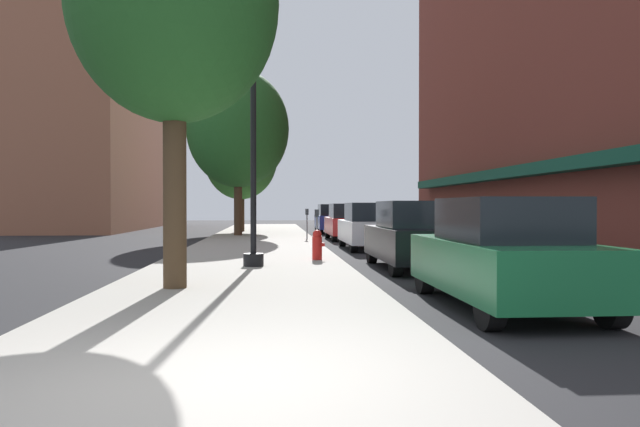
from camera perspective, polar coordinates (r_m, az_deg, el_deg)
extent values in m
plane|color=#232326|center=(23.16, 4.09, -3.13)|extent=(90.00, 90.00, 0.00)
cube|color=#A8A399|center=(23.90, -5.81, -2.87)|extent=(4.80, 50.00, 0.12)
cube|color=#144C38|center=(29.09, 17.99, 3.72)|extent=(0.90, 34.00, 0.50)
cube|color=#9E6047|center=(44.32, -19.95, 12.21)|extent=(6.00, 18.00, 20.87)
cube|color=#144C38|center=(44.46, -24.09, 2.63)|extent=(0.90, 15.30, 0.50)
cylinder|color=black|center=(14.44, -6.27, -4.34)|extent=(0.48, 0.48, 0.30)
cylinder|color=black|center=(14.46, -6.28, 6.58)|extent=(0.14, 0.14, 5.20)
sphere|color=silver|center=(15.01, -6.30, 17.19)|extent=(0.44, 0.44, 0.44)
cylinder|color=red|center=(16.06, -0.27, -3.26)|extent=(0.26, 0.26, 0.62)
sphere|color=red|center=(16.04, -0.27, -1.98)|extent=(0.24, 0.24, 0.24)
cylinder|color=red|center=(16.07, 0.23, -2.94)|extent=(0.12, 0.10, 0.10)
cylinder|color=slate|center=(20.56, -0.31, -1.80)|extent=(0.06, 0.06, 1.05)
cube|color=#33383D|center=(20.54, -0.31, 0.02)|extent=(0.14, 0.09, 0.26)
cylinder|color=slate|center=(26.44, -1.23, -1.25)|extent=(0.06, 0.06, 1.05)
cube|color=#33383D|center=(26.42, -1.23, 0.16)|extent=(0.14, 0.09, 0.26)
cylinder|color=#422D1E|center=(29.98, -7.71, 1.17)|extent=(0.40, 0.40, 3.35)
ellipsoid|color=#235B23|center=(30.22, -7.72, 7.91)|extent=(4.99, 4.99, 5.74)
cylinder|color=#4C3823|center=(10.79, -13.49, 2.66)|extent=(0.40, 0.40, 3.58)
ellipsoid|color=#235B23|center=(11.34, -13.53, 18.73)|extent=(3.61, 3.61, 4.15)
cylinder|color=#422D1E|center=(34.62, -7.44, 0.51)|extent=(0.40, 0.40, 2.64)
ellipsoid|color=#2D6B28|center=(34.74, -7.45, 5.25)|extent=(4.14, 4.14, 4.76)
cylinder|color=black|center=(10.85, 9.80, -5.74)|extent=(0.22, 0.64, 0.64)
cylinder|color=black|center=(11.34, 17.50, -5.49)|extent=(0.22, 0.64, 0.64)
cylinder|color=black|center=(7.82, 15.65, -8.26)|extent=(0.22, 0.64, 0.64)
cylinder|color=black|center=(8.48, 25.69, -7.60)|extent=(0.22, 0.64, 0.64)
cube|color=#196638|center=(9.54, 16.76, -4.71)|extent=(1.80, 4.30, 0.76)
cube|color=black|center=(9.36, 17.10, -0.52)|extent=(1.56, 2.20, 0.64)
cylinder|color=black|center=(16.42, 4.88, -3.56)|extent=(0.22, 0.64, 0.64)
cylinder|color=black|center=(16.74, 10.16, -3.49)|extent=(0.22, 0.64, 0.64)
cylinder|color=black|center=(13.28, 7.13, -4.56)|extent=(0.22, 0.64, 0.64)
cylinder|color=black|center=(13.68, 13.56, -4.43)|extent=(0.22, 0.64, 0.64)
cube|color=black|center=(14.99, 8.82, -2.75)|extent=(1.80, 4.30, 0.76)
cube|color=black|center=(14.81, 8.96, -0.08)|extent=(1.56, 2.20, 0.64)
cylinder|color=black|center=(23.23, 2.12, -2.32)|extent=(0.22, 0.64, 0.64)
cylinder|color=black|center=(23.46, 5.91, -2.30)|extent=(0.22, 0.64, 0.64)
cylinder|color=black|center=(20.06, 3.16, -2.79)|extent=(0.22, 0.64, 0.64)
cylinder|color=black|center=(20.33, 7.53, -2.75)|extent=(0.22, 0.64, 0.64)
cube|color=silver|center=(21.74, 4.64, -1.68)|extent=(1.80, 4.30, 0.76)
cube|color=black|center=(21.58, 4.71, 0.16)|extent=(1.56, 2.20, 0.64)
cylinder|color=black|center=(29.44, 0.72, -1.69)|extent=(0.22, 0.64, 0.64)
cylinder|color=black|center=(29.62, 3.73, -1.68)|extent=(0.22, 0.64, 0.64)
cylinder|color=black|center=(26.26, 1.35, -1.98)|extent=(0.22, 0.64, 0.64)
cylinder|color=black|center=(26.46, 4.72, -1.96)|extent=(0.22, 0.64, 0.64)
cube|color=red|center=(27.92, 2.61, -1.16)|extent=(1.80, 4.30, 0.76)
cube|color=black|center=(27.76, 2.65, 0.27)|extent=(1.56, 2.20, 0.64)
cylinder|color=black|center=(36.54, -0.29, -1.23)|extent=(0.22, 0.64, 0.64)
cylinder|color=black|center=(36.68, 2.14, -1.23)|extent=(0.22, 0.64, 0.64)
cylinder|color=black|center=(33.35, 0.11, -1.42)|extent=(0.22, 0.64, 0.64)
cylinder|color=black|center=(33.51, 2.77, -1.41)|extent=(0.22, 0.64, 0.64)
cube|color=#1E389E|center=(35.00, 1.18, -0.79)|extent=(1.80, 4.30, 0.76)
cube|color=black|center=(34.84, 1.20, 0.35)|extent=(1.56, 2.20, 0.64)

